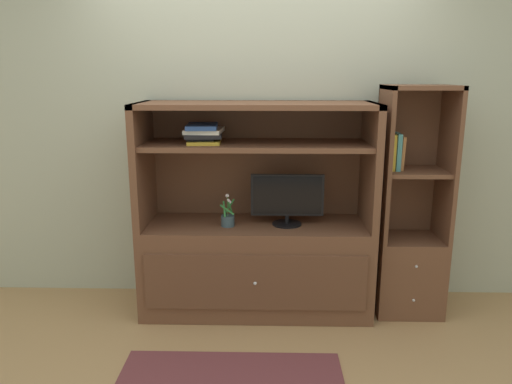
# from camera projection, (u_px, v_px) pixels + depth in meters

# --- Properties ---
(ground_plane) EXTENTS (8.00, 8.00, 0.00)m
(ground_plane) POSITION_uv_depth(u_px,v_px,m) (255.00, 334.00, 3.35)
(ground_plane) COLOR tan
(painted_rear_wall) EXTENTS (6.00, 0.10, 2.80)m
(painted_rear_wall) POSITION_uv_depth(u_px,v_px,m) (257.00, 119.00, 3.74)
(painted_rear_wall) COLOR #ADB29E
(painted_rear_wall) RESTS_ON ground_plane
(media_console) EXTENTS (1.67, 0.61, 1.54)m
(media_console) POSITION_uv_depth(u_px,v_px,m) (256.00, 245.00, 3.62)
(media_console) COLOR brown
(media_console) RESTS_ON ground_plane
(tv_monitor) EXTENTS (0.52, 0.21, 0.37)m
(tv_monitor) POSITION_uv_depth(u_px,v_px,m) (287.00, 198.00, 3.50)
(tv_monitor) COLOR black
(tv_monitor) RESTS_ON media_console
(potted_plant) EXTENTS (0.10, 0.11, 0.24)m
(potted_plant) POSITION_uv_depth(u_px,v_px,m) (228.00, 219.00, 3.50)
(potted_plant) COLOR #384C56
(potted_plant) RESTS_ON media_console
(magazine_stack) EXTENTS (0.27, 0.35, 0.13)m
(magazine_stack) POSITION_uv_depth(u_px,v_px,m) (204.00, 133.00, 3.43)
(magazine_stack) COLOR gold
(magazine_stack) RESTS_ON media_console
(bookshelf_tall) EXTENTS (0.48, 0.42, 1.66)m
(bookshelf_tall) POSITION_uv_depth(u_px,v_px,m) (409.00, 240.00, 3.59)
(bookshelf_tall) COLOR brown
(bookshelf_tall) RESTS_ON ground_plane
(upright_book_row) EXTENTS (0.09, 0.17, 0.26)m
(upright_book_row) POSITION_uv_depth(u_px,v_px,m) (396.00, 152.00, 3.43)
(upright_book_row) COLOR gold
(upright_book_row) RESTS_ON bookshelf_tall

